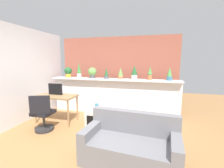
# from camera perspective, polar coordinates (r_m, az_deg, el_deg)

# --- Properties ---
(ground_plane) EXTENTS (12.00, 12.00, 0.00)m
(ground_plane) POSITION_cam_1_polar(r_m,az_deg,el_deg) (3.33, -8.72, -21.93)
(ground_plane) COLOR #9E7042
(divider_wall) EXTENTS (4.04, 0.16, 1.09)m
(divider_wall) POSITION_cam_1_polar(r_m,az_deg,el_deg) (4.90, 0.42, -4.82)
(divider_wall) COLOR silver
(divider_wall) RESTS_ON ground
(plant_shelf) EXTENTS (4.04, 0.40, 0.04)m
(plant_shelf) POSITION_cam_1_polar(r_m,az_deg,el_deg) (4.76, 0.31, 1.71)
(plant_shelf) COLOR silver
(plant_shelf) RESTS_ON divider_wall
(brick_wall_behind) EXTENTS (4.04, 0.10, 2.50)m
(brick_wall_behind) POSITION_cam_1_polar(r_m,az_deg,el_deg) (5.37, 2.00, 3.96)
(brick_wall_behind) COLOR #9E5442
(brick_wall_behind) RESTS_ON ground
(side_wall_left) EXTENTS (0.12, 4.40, 2.60)m
(side_wall_left) POSITION_cam_1_polar(r_m,az_deg,el_deg) (4.60, -33.97, 2.32)
(side_wall_left) COLOR silver
(side_wall_left) RESTS_ON ground
(potted_plant_0) EXTENTS (0.25, 0.25, 0.34)m
(potted_plant_0) POSITION_cam_1_polar(r_m,az_deg,el_deg) (5.35, -16.02, 4.43)
(potted_plant_0) COLOR gold
(potted_plant_0) RESTS_ON plant_shelf
(potted_plant_1) EXTENTS (0.14, 0.14, 0.50)m
(potted_plant_1) POSITION_cam_1_polar(r_m,az_deg,el_deg) (5.10, -12.20, 4.62)
(potted_plant_1) COLOR silver
(potted_plant_1) RESTS_ON plant_shelf
(potted_plant_2) EXTENTS (0.27, 0.27, 0.34)m
(potted_plant_2) POSITION_cam_1_polar(r_m,az_deg,el_deg) (4.96, -7.34, 4.36)
(potted_plant_2) COLOR #4C4C51
(potted_plant_2) RESTS_ON plant_shelf
(potted_plant_3) EXTENTS (0.15, 0.15, 0.33)m
(potted_plant_3) POSITION_cam_1_polar(r_m,az_deg,el_deg) (4.79, -2.11, 3.80)
(potted_plant_3) COLOR #4C4C51
(potted_plant_3) RESTS_ON plant_shelf
(potted_plant_4) EXTENTS (0.15, 0.15, 0.35)m
(potted_plant_4) POSITION_cam_1_polar(r_m,az_deg,el_deg) (4.69, 3.20, 3.98)
(potted_plant_4) COLOR #C66B42
(potted_plant_4) RESTS_ON plant_shelf
(potted_plant_5) EXTENTS (0.19, 0.19, 0.42)m
(potted_plant_5) POSITION_cam_1_polar(r_m,az_deg,el_deg) (4.64, 8.36, 4.36)
(potted_plant_5) COLOR silver
(potted_plant_5) RESTS_ON plant_shelf
(potted_plant_6) EXTENTS (0.12, 0.12, 0.40)m
(potted_plant_6) POSITION_cam_1_polar(r_m,az_deg,el_deg) (4.58, 13.97, 3.74)
(potted_plant_6) COLOR #C66B42
(potted_plant_6) RESTS_ON plant_shelf
(potted_plant_7) EXTENTS (0.16, 0.16, 0.38)m
(potted_plant_7) POSITION_cam_1_polar(r_m,az_deg,el_deg) (4.64, 20.69, 3.45)
(potted_plant_7) COLOR #386B84
(potted_plant_7) RESTS_ON plant_shelf
(desk) EXTENTS (1.10, 0.60, 0.75)m
(desk) POSITION_cam_1_polar(r_m,az_deg,el_deg) (4.49, -20.12, -5.07)
(desk) COLOR #99754C
(desk) RESTS_ON ground
(tv_monitor) EXTENTS (0.42, 0.04, 0.31)m
(tv_monitor) POSITION_cam_1_polar(r_m,az_deg,el_deg) (4.54, -20.39, -1.81)
(tv_monitor) COLOR black
(tv_monitor) RESTS_ON desk
(office_chair) EXTENTS (0.50, 0.51, 0.91)m
(office_chair) POSITION_cam_1_polar(r_m,az_deg,el_deg) (4.07, -24.45, -10.77)
(office_chair) COLOR #262628
(office_chair) RESTS_ON ground
(side_cube_shelf) EXTENTS (0.40, 0.41, 0.50)m
(side_cube_shelf) POSITION_cam_1_polar(r_m,az_deg,el_deg) (3.96, -6.31, -12.74)
(side_cube_shelf) COLOR silver
(side_cube_shelf) RESTS_ON ground
(vase_on_shelf) EXTENTS (0.09, 0.09, 0.13)m
(vase_on_shelf) POSITION_cam_1_polar(r_m,az_deg,el_deg) (3.87, -5.72, -8.26)
(vase_on_shelf) COLOR teal
(vase_on_shelf) RESTS_ON side_cube_shelf
(couch) EXTENTS (1.62, 0.90, 0.80)m
(couch) POSITION_cam_1_polar(r_m,az_deg,el_deg) (2.78, 6.91, -21.83)
(couch) COLOR slate
(couch) RESTS_ON ground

